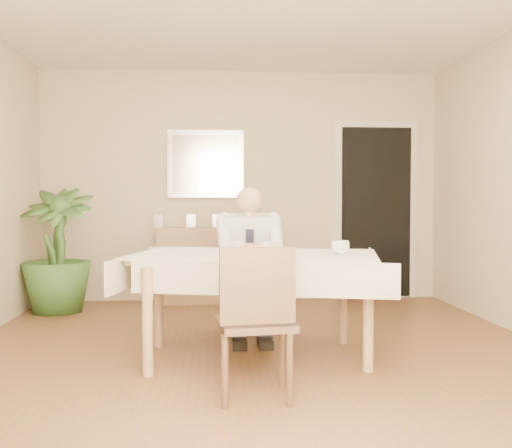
{
  "coord_description": "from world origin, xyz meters",
  "views": [
    {
      "loc": [
        -0.33,
        -4.02,
        1.12
      ],
      "look_at": [
        0.0,
        0.35,
        0.95
      ],
      "focal_mm": 40.0,
      "sensor_mm": 36.0,
      "label": 1
    }
  ],
  "objects": [
    {
      "name": "mirror",
      "position": [
        -0.42,
        2.47,
        1.55
      ],
      "size": [
        0.86,
        0.04,
        0.76
      ],
      "color": "silver",
      "rests_on": "room"
    },
    {
      "name": "window",
      "position": [
        0.0,
        -2.47,
        1.45
      ],
      "size": [
        1.34,
        0.04,
        1.44
      ],
      "color": "silver",
      "rests_on": "room"
    },
    {
      "name": "seated_man",
      "position": [
        -0.03,
        0.61,
        0.69
      ],
      "size": [
        0.48,
        0.72,
        1.24
      ],
      "color": "silver",
      "rests_on": "ground"
    },
    {
      "name": "plate",
      "position": [
        -0.05,
        0.24,
        0.76
      ],
      "size": [
        0.26,
        0.26,
        0.02
      ],
      "primitive_type": "cylinder",
      "color": "white",
      "rests_on": "dining_table"
    },
    {
      "name": "potted_palm",
      "position": [
        -1.91,
        1.89,
        0.63
      ],
      "size": [
        0.75,
        0.75,
        1.27
      ],
      "primitive_type": "imported",
      "rotation": [
        0.0,
        0.0,
        -0.06
      ],
      "color": "#305521",
      "rests_on": "ground"
    },
    {
      "name": "photo_frame_center",
      "position": [
        -0.58,
        2.38,
        0.91
      ],
      "size": [
        0.1,
        0.02,
        0.14
      ],
      "primitive_type": "cube",
      "color": "silver",
      "rests_on": "sideboard"
    },
    {
      "name": "doorway",
      "position": [
        1.55,
        2.46,
        1.0
      ],
      "size": [
        0.96,
        0.07,
        2.1
      ],
      "color": "silver",
      "rests_on": "ground"
    },
    {
      "name": "food",
      "position": [
        -0.05,
        0.24,
        0.78
      ],
      "size": [
        0.14,
        0.14,
        0.06
      ],
      "primitive_type": "ellipsoid",
      "color": "#95683E",
      "rests_on": "dining_table"
    },
    {
      "name": "sideboard",
      "position": [
        -0.42,
        2.32,
        0.42
      ],
      "size": [
        1.06,
        0.38,
        0.84
      ],
      "primitive_type": "cube",
      "rotation": [
        0.0,
        0.0,
        0.02
      ],
      "color": "#A78357",
      "rests_on": "ground"
    },
    {
      "name": "dining_table",
      "position": [
        -0.03,
        0.02,
        0.67
      ],
      "size": [
        1.94,
        1.4,
        0.75
      ],
      "rotation": [
        0.0,
        0.0,
        -0.23
      ],
      "color": "#A78357",
      "rests_on": "ground"
    },
    {
      "name": "photo_frame_left",
      "position": [
        -0.94,
        2.34,
        0.91
      ],
      "size": [
        0.1,
        0.02,
        0.14
      ],
      "primitive_type": "cube",
      "color": "silver",
      "rests_on": "sideboard"
    },
    {
      "name": "coffee_mug",
      "position": [
        0.56,
        -0.12,
        0.8
      ],
      "size": [
        0.15,
        0.15,
        0.1
      ],
      "primitive_type": "imported",
      "rotation": [
        0.0,
        0.0,
        -0.24
      ],
      "color": "white",
      "rests_on": "dining_table"
    },
    {
      "name": "photo_frame_right",
      "position": [
        -0.29,
        2.34,
        0.91
      ],
      "size": [
        0.1,
        0.02,
        0.14
      ],
      "primitive_type": "cube",
      "color": "silver",
      "rests_on": "sideboard"
    },
    {
      "name": "chair_near",
      "position": [
        -0.09,
        -0.86,
        0.49
      ],
      "size": [
        0.46,
        0.46,
        0.88
      ],
      "rotation": [
        0.0,
        0.0,
        0.12
      ],
      "color": "#47301F",
      "rests_on": "ground"
    },
    {
      "name": "fork",
      "position": [
        -0.09,
        0.18,
        0.78
      ],
      "size": [
        0.01,
        0.13,
        0.01
      ],
      "primitive_type": "cylinder",
      "rotation": [
        1.57,
        0.0,
        0.0
      ],
      "color": "silver",
      "rests_on": "dining_table"
    },
    {
      "name": "knife",
      "position": [
        -0.01,
        0.18,
        0.78
      ],
      "size": [
        0.01,
        0.13,
        0.01
      ],
      "primitive_type": "cylinder",
      "rotation": [
        1.57,
        0.0,
        0.0
      ],
      "color": "silver",
      "rests_on": "dining_table"
    },
    {
      "name": "room",
      "position": [
        0.0,
        0.0,
        1.3
      ],
      "size": [
        5.0,
        5.02,
        2.6
      ],
      "color": "brown",
      "rests_on": "ground"
    },
    {
      "name": "chair_far",
      "position": [
        -0.03,
        0.89,
        0.48
      ],
      "size": [
        0.44,
        0.44,
        0.86
      ],
      "rotation": [
        0.0,
        0.0,
        -0.09
      ],
      "color": "#47301F",
      "rests_on": "ground"
    }
  ]
}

